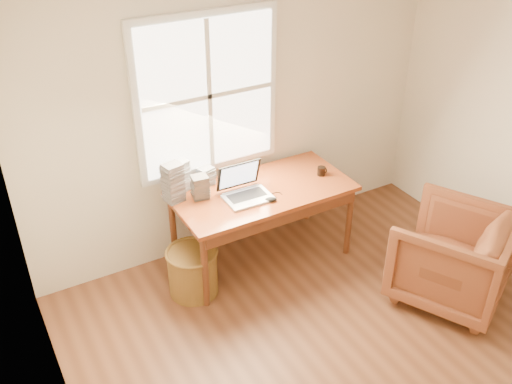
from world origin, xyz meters
TOP-DOWN VIEW (x-y plane):
  - room_shell at (-0.02, 0.16)m, footprint 4.04×4.54m
  - desk at (0.00, 1.80)m, footprint 1.60×0.80m
  - armchair at (1.13, 0.56)m, footprint 1.18×1.19m
  - wicker_stool at (-0.77, 1.67)m, footprint 0.56×0.56m
  - laptop at (-0.19, 1.72)m, footprint 0.41×0.43m
  - mouse at (-0.04, 1.59)m, footprint 0.12×0.10m
  - coffee_mug at (0.60, 1.75)m, footprint 0.09×0.09m
  - cd_stack_a at (-0.63, 2.14)m, footprint 0.18×0.17m
  - cd_stack_b at (-0.53, 1.95)m, footprint 0.15×0.14m
  - cd_stack_c at (-0.75, 2.01)m, footprint 0.18×0.17m
  - cd_stack_d at (-0.39, 2.12)m, footprint 0.15×0.14m

SIDE VIEW (x-z plane):
  - wicker_stool at x=-0.77m, z-range 0.00..0.42m
  - armchair at x=1.13m, z-range 0.00..0.81m
  - desk at x=0.00m, z-range 0.71..0.75m
  - mouse at x=-0.04m, z-range 0.75..0.78m
  - coffee_mug at x=0.60m, z-range 0.75..0.83m
  - cd_stack_d at x=-0.39m, z-range 0.75..0.92m
  - cd_stack_b at x=-0.53m, z-range 0.75..0.96m
  - cd_stack_a at x=-0.63m, z-range 0.75..1.04m
  - laptop at x=-0.19m, z-range 0.75..1.05m
  - cd_stack_c at x=-0.75m, z-range 0.75..1.10m
  - room_shell at x=-0.02m, z-range 0.00..2.64m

